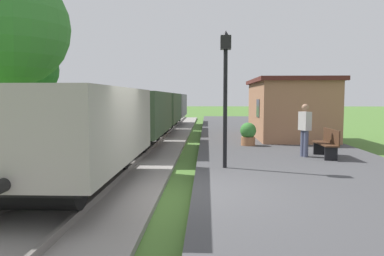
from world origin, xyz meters
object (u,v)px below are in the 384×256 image
person_waiting (305,128)px  potted_planter (248,134)px  station_hut (289,108)px  lamp_post_near (225,74)px  bench_down_platform (271,121)px  tree_trackside_far (11,28)px  bench_near_hut (327,143)px  tree_field_left (32,70)px  freight_train (147,113)px

person_waiting → potted_planter: (-1.51, 2.77, -0.46)m
station_hut → lamp_post_near: (-3.41, -7.82, 1.15)m
bench_down_platform → lamp_post_near: (-3.36, -12.57, 2.08)m
person_waiting → tree_trackside_far: tree_trackside_far is taller
bench_down_platform → lamp_post_near: 13.18m
station_hut → bench_down_platform: bearing=90.5°
bench_near_hut → tree_trackside_far: tree_trackside_far is taller
tree_trackside_far → tree_field_left: 7.79m
bench_down_platform → person_waiting: person_waiting is taller
tree_trackside_far → tree_field_left: (-2.63, 7.25, -1.13)m
freight_train → tree_trackside_far: bearing=-147.2°
potted_planter → tree_field_left: tree_field_left is taller
freight_train → person_waiting: 8.33m
potted_planter → tree_trackside_far: size_ratio=0.13×
bench_near_hut → tree_trackside_far: 12.65m
bench_down_platform → tree_field_left: tree_field_left is taller
potted_planter → station_hut: bearing=53.4°
bench_down_platform → tree_field_left: size_ratio=0.28×
freight_train → station_hut: (6.80, 0.09, 0.26)m
freight_train → lamp_post_near: size_ratio=7.03×
freight_train → station_hut: station_hut is taller
station_hut → potted_planter: (-2.25, -3.04, -0.93)m
tree_trackside_far → tree_field_left: tree_trackside_far is taller
bench_near_hut → bench_down_platform: (0.00, 10.68, 0.00)m
freight_train → tree_trackside_far: 6.77m
bench_near_hut → bench_down_platform: same height
station_hut → bench_down_platform: 4.85m
station_hut → tree_trackside_far: 12.54m
person_waiting → tree_field_left: 16.95m
bench_near_hut → potted_planter: 3.64m
station_hut → tree_field_left: size_ratio=1.09×
lamp_post_near → station_hut: bearing=66.5°
potted_planter → tree_field_left: (-12.05, 7.06, 3.05)m
potted_planter → lamp_post_near: bearing=-103.6°
freight_train → person_waiting: size_ratio=15.20×
bench_near_hut → tree_field_left: size_ratio=0.28×
freight_train → bench_near_hut: 8.95m
person_waiting → tree_trackside_far: (-10.94, 2.58, 3.72)m
station_hut → lamp_post_near: lamp_post_near is taller
freight_train → lamp_post_near: (3.39, -7.72, 1.41)m
tree_field_left → potted_planter: bearing=-30.3°
bench_near_hut → tree_trackside_far: size_ratio=0.21×
freight_train → tree_trackside_far: (-4.87, -3.14, 3.51)m
bench_down_platform → freight_train: bearing=-144.3°
freight_train → bench_down_platform: (6.76, 4.85, -0.68)m
bench_down_platform → potted_planter: 8.10m
freight_train → bench_near_hut: size_ratio=17.33×
person_waiting → tree_field_left: bearing=-60.6°
tree_field_left → tree_trackside_far: bearing=-70.1°
potted_planter → tree_field_left: 14.29m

